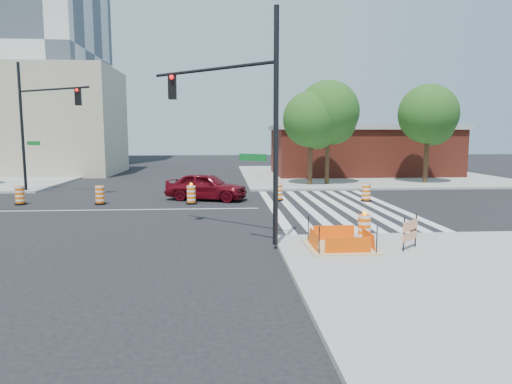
% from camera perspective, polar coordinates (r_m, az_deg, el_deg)
% --- Properties ---
extents(ground, '(120.00, 120.00, 0.00)m').
position_cam_1_polar(ground, '(24.21, -16.49, -2.15)').
color(ground, black).
rests_on(ground, ground).
extents(sidewalk_ne, '(22.00, 22.00, 0.15)m').
position_cam_1_polar(sidewalk_ne, '(43.44, 13.02, 2.12)').
color(sidewalk_ne, gray).
rests_on(sidewalk_ne, ground).
extents(crosswalk_east, '(6.75, 13.50, 0.01)m').
position_cam_1_polar(crosswalk_east, '(24.34, 9.60, -1.89)').
color(crosswalk_east, silver).
rests_on(crosswalk_east, ground).
extents(lane_centerline, '(14.00, 0.12, 0.01)m').
position_cam_1_polar(lane_centerline, '(24.21, -16.49, -2.14)').
color(lane_centerline, silver).
rests_on(lane_centerline, ground).
extents(excavation_pit, '(2.20, 2.20, 0.90)m').
position_cam_1_polar(excavation_pit, '(15.27, 10.50, -6.56)').
color(excavation_pit, tan).
rests_on(excavation_pit, ground).
extents(brick_storefront, '(16.50, 8.50, 4.60)m').
position_cam_1_polar(brick_storefront, '(43.30, 13.10, 5.08)').
color(brick_storefront, maroon).
rests_on(brick_storefront, ground).
extents(beige_midrise, '(14.00, 10.00, 10.00)m').
position_cam_1_polar(beige_midrise, '(48.49, -25.18, 7.97)').
color(beige_midrise, tan).
rests_on(beige_midrise, ground).
extents(red_coupe, '(5.09, 3.31, 1.61)m').
position_cam_1_polar(red_coupe, '(26.73, -6.22, 0.72)').
color(red_coupe, '#5B0711').
rests_on(red_coupe, ground).
extents(signal_pole_se, '(4.44, 4.00, 7.73)m').
position_cam_1_polar(signal_pole_se, '(16.02, -2.28, 10.49)').
color(signal_pole_se, black).
rests_on(signal_pole_se, ground).
extents(signal_pole_nw, '(5.39, 3.39, 8.25)m').
position_cam_1_polar(signal_pole_nw, '(32.15, -25.49, 8.75)').
color(signal_pole_nw, black).
rests_on(signal_pole_nw, ground).
extents(pit_drum, '(0.55, 0.55, 1.07)m').
position_cam_1_polar(pit_drum, '(16.15, 13.36, -4.53)').
color(pit_drum, black).
rests_on(pit_drum, ground).
extents(barricade, '(0.73, 0.66, 1.11)m').
position_cam_1_polar(barricade, '(15.52, 18.71, -4.58)').
color(barricade, '#FF6105').
rests_on(barricade, ground).
extents(tree_north_c, '(4.07, 4.07, 6.92)m').
position_cam_1_polar(tree_north_c, '(33.65, 6.93, 8.60)').
color(tree_north_c, '#382314').
rests_on(tree_north_c, ground).
extents(tree_north_d, '(4.56, 4.56, 7.74)m').
position_cam_1_polar(tree_north_d, '(34.30, 9.05, 9.47)').
color(tree_north_d, '#382314').
rests_on(tree_north_d, ground).
extents(tree_north_e, '(4.43, 4.43, 7.54)m').
position_cam_1_polar(tree_north_e, '(36.98, 20.75, 8.71)').
color(tree_north_e, '#382314').
rests_on(tree_north_e, ground).
extents(median_drum_1, '(0.60, 0.60, 1.02)m').
position_cam_1_polar(median_drum_1, '(27.96, -27.41, -0.45)').
color(median_drum_1, black).
rests_on(median_drum_1, ground).
extents(median_drum_2, '(0.60, 0.60, 1.02)m').
position_cam_1_polar(median_drum_2, '(26.33, -18.92, -0.45)').
color(median_drum_2, black).
rests_on(median_drum_2, ground).
extents(median_drum_3, '(0.60, 0.60, 1.18)m').
position_cam_1_polar(median_drum_3, '(25.30, -8.10, -0.41)').
color(median_drum_3, black).
rests_on(median_drum_3, ground).
extents(median_drum_4, '(0.60, 0.60, 1.02)m').
position_cam_1_polar(median_drum_4, '(26.32, 2.80, -0.07)').
color(median_drum_4, black).
rests_on(median_drum_4, ground).
extents(median_drum_5, '(0.60, 0.60, 1.02)m').
position_cam_1_polar(median_drum_5, '(26.76, 13.60, -0.14)').
color(median_drum_5, black).
rests_on(median_drum_5, ground).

